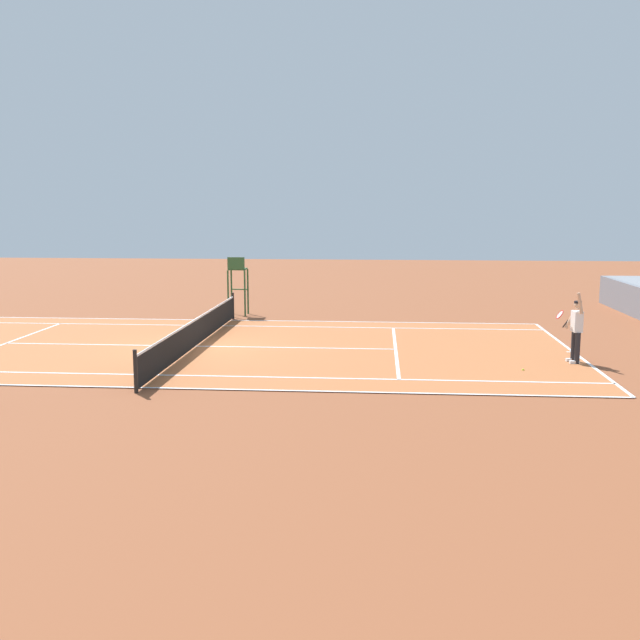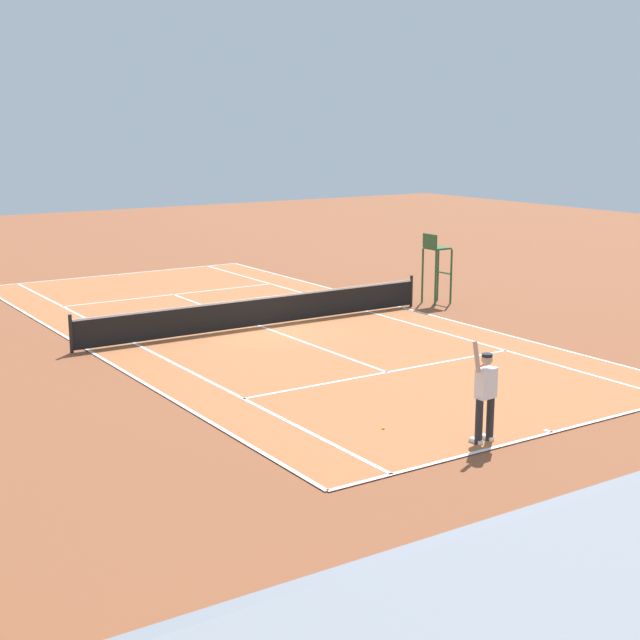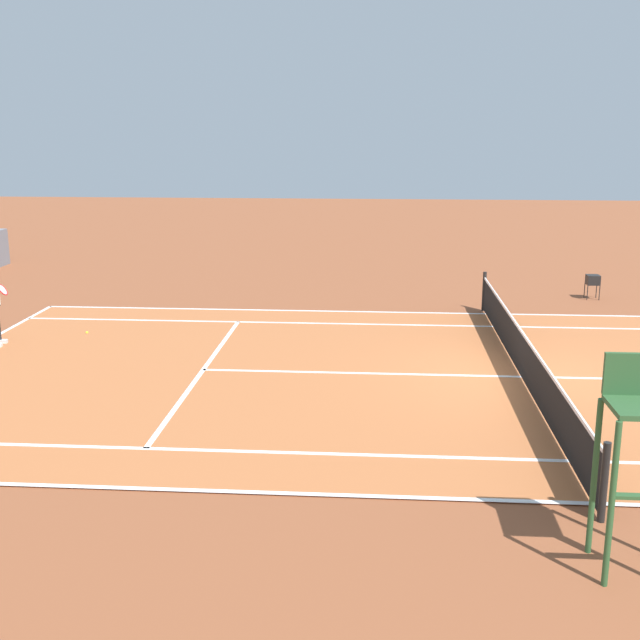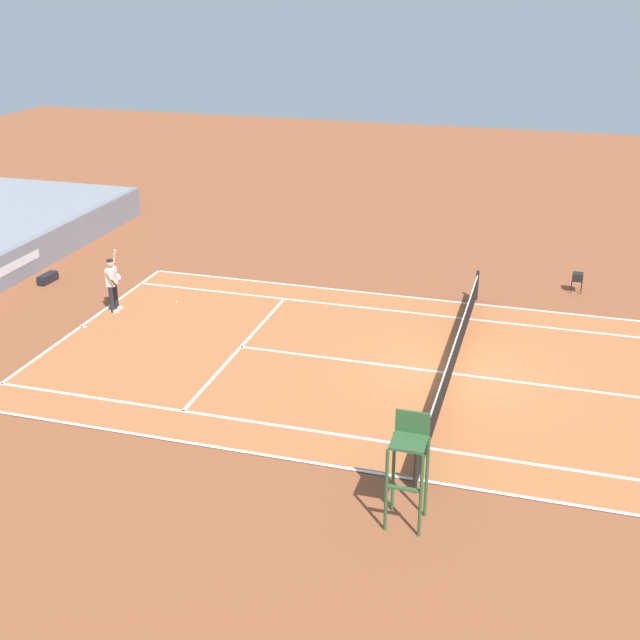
% 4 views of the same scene
% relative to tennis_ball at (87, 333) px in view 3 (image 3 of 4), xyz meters
% --- Properties ---
extents(ground_plane, '(80.00, 80.00, 0.00)m').
position_rel_tennis_ball_xyz_m(ground_plane, '(-2.73, -9.84, -0.03)').
color(ground_plane, brown).
extents(court, '(11.08, 23.88, 0.03)m').
position_rel_tennis_ball_xyz_m(court, '(-2.73, -9.84, -0.02)').
color(court, '#B76638').
rests_on(court, ground).
extents(net, '(11.98, 0.10, 1.07)m').
position_rel_tennis_ball_xyz_m(net, '(-2.73, -9.84, 0.49)').
color(net, black).
rests_on(net, ground).
extents(tennis_ball, '(0.07, 0.07, 0.07)m').
position_rel_tennis_ball_xyz_m(tennis_ball, '(0.00, 0.00, 0.00)').
color(tennis_ball, '#D1E533').
rests_on(tennis_ball, ground).
extents(umpire_chair, '(0.77, 0.77, 2.44)m').
position_rel_tennis_ball_xyz_m(umpire_chair, '(-9.73, -9.84, 1.52)').
color(umpire_chair, '#2D562D').
rests_on(umpire_chair, ground).
extents(ball_hopper, '(0.36, 0.36, 0.70)m').
position_rel_tennis_ball_xyz_m(ball_hopper, '(5.00, -13.16, 0.54)').
color(ball_hopper, black).
rests_on(ball_hopper, ground).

